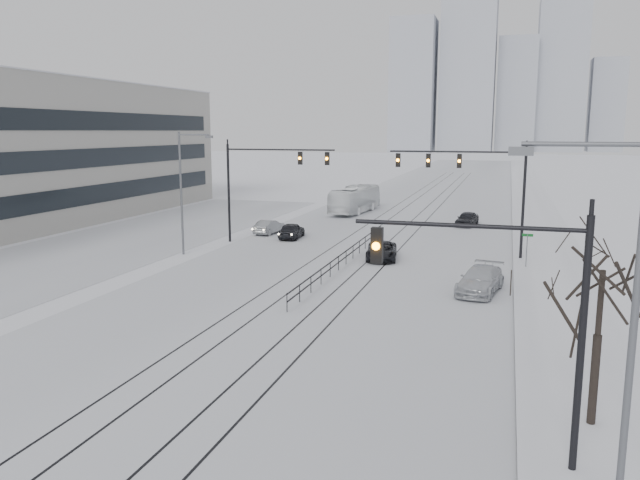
{
  "coord_description": "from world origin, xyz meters",
  "views": [
    {
      "loc": [
        10.37,
        -10.64,
        9.06
      ],
      "look_at": [
        0.73,
        21.37,
        3.2
      ],
      "focal_mm": 35.0,
      "sensor_mm": 36.0,
      "label": 1
    }
  ],
  "objects_px": {
    "sedan_sb_inner": "(292,231)",
    "sedan_sb_outer": "(269,227)",
    "bare_tree": "(602,287)",
    "box_truck": "(355,200)",
    "sedan_nb_front": "(382,251)",
    "sedan_nb_far": "(467,219)",
    "traffic_mast_near": "(518,305)",
    "sedan_nb_right": "(480,280)"
  },
  "relations": [
    {
      "from": "sedan_sb_inner",
      "to": "sedan_nb_front",
      "type": "distance_m",
      "value": 11.16
    },
    {
      "from": "sedan_nb_far",
      "to": "box_truck",
      "type": "bearing_deg",
      "value": 163.46
    },
    {
      "from": "sedan_nb_right",
      "to": "sedan_nb_far",
      "type": "xyz_separation_m",
      "value": [
        -2.36,
        25.52,
        -0.03
      ]
    },
    {
      "from": "sedan_sb_outer",
      "to": "sedan_nb_far",
      "type": "distance_m",
      "value": 19.26
    },
    {
      "from": "bare_tree",
      "to": "sedan_nb_front",
      "type": "relative_size",
      "value": 1.36
    },
    {
      "from": "traffic_mast_near",
      "to": "box_truck",
      "type": "height_order",
      "value": "traffic_mast_near"
    },
    {
      "from": "bare_tree",
      "to": "sedan_sb_outer",
      "type": "distance_m",
      "value": 39.24
    },
    {
      "from": "sedan_nb_front",
      "to": "bare_tree",
      "type": "bearing_deg",
      "value": -73.13
    },
    {
      "from": "sedan_sb_outer",
      "to": "sedan_nb_front",
      "type": "relative_size",
      "value": 0.84
    },
    {
      "from": "bare_tree",
      "to": "box_truck",
      "type": "distance_m",
      "value": 51.64
    },
    {
      "from": "bare_tree",
      "to": "box_truck",
      "type": "relative_size",
      "value": 0.58
    },
    {
      "from": "sedan_nb_front",
      "to": "traffic_mast_near",
      "type": "bearing_deg",
      "value": -80.31
    },
    {
      "from": "sedan_sb_inner",
      "to": "box_truck",
      "type": "distance_m",
      "value": 18.09
    },
    {
      "from": "traffic_mast_near",
      "to": "bare_tree",
      "type": "height_order",
      "value": "traffic_mast_near"
    },
    {
      "from": "sedan_sb_inner",
      "to": "sedan_nb_front",
      "type": "height_order",
      "value": "sedan_sb_inner"
    },
    {
      "from": "sedan_nb_far",
      "to": "sedan_sb_outer",
      "type": "bearing_deg",
      "value": -138.74
    },
    {
      "from": "sedan_nb_far",
      "to": "box_truck",
      "type": "xyz_separation_m",
      "value": [
        -12.68,
        6.52,
        0.78
      ]
    },
    {
      "from": "sedan_sb_outer",
      "to": "box_truck",
      "type": "xyz_separation_m",
      "value": [
        3.91,
        16.32,
        0.85
      ]
    },
    {
      "from": "sedan_nb_front",
      "to": "sedan_nb_far",
      "type": "xyz_separation_m",
      "value": [
        4.8,
        18.01,
        0.06
      ]
    },
    {
      "from": "bare_tree",
      "to": "box_truck",
      "type": "bearing_deg",
      "value": 111.72
    },
    {
      "from": "sedan_sb_inner",
      "to": "sedan_nb_front",
      "type": "relative_size",
      "value": 0.89
    },
    {
      "from": "sedan_nb_far",
      "to": "box_truck",
      "type": "relative_size",
      "value": 0.38
    },
    {
      "from": "bare_tree",
      "to": "sedan_sb_outer",
      "type": "relative_size",
      "value": 1.62
    },
    {
      "from": "sedan_sb_outer",
      "to": "sedan_nb_front",
      "type": "height_order",
      "value": "sedan_nb_front"
    },
    {
      "from": "sedan_nb_right",
      "to": "box_truck",
      "type": "distance_m",
      "value": 35.4
    },
    {
      "from": "sedan_nb_front",
      "to": "box_truck",
      "type": "xyz_separation_m",
      "value": [
        -7.88,
        24.53,
        0.84
      ]
    },
    {
      "from": "sedan_nb_front",
      "to": "sedan_sb_inner",
      "type": "bearing_deg",
      "value": 135.63
    },
    {
      "from": "sedan_sb_inner",
      "to": "sedan_nb_right",
      "type": "xyz_separation_m",
      "value": [
        16.23,
        -14.01,
        0.04
      ]
    },
    {
      "from": "sedan_sb_inner",
      "to": "sedan_sb_outer",
      "type": "relative_size",
      "value": 1.05
    },
    {
      "from": "sedan_nb_front",
      "to": "sedan_nb_right",
      "type": "xyz_separation_m",
      "value": [
        7.16,
        -7.5,
        0.1
      ]
    },
    {
      "from": "bare_tree",
      "to": "sedan_nb_right",
      "type": "height_order",
      "value": "bare_tree"
    },
    {
      "from": "sedan_nb_far",
      "to": "sedan_nb_front",
      "type": "bearing_deg",
      "value": -94.24
    },
    {
      "from": "sedan_sb_inner",
      "to": "traffic_mast_near",
      "type": "bearing_deg",
      "value": 113.99
    },
    {
      "from": "traffic_mast_near",
      "to": "sedan_nb_front",
      "type": "relative_size",
      "value": 1.56
    },
    {
      "from": "bare_tree",
      "to": "sedan_nb_right",
      "type": "bearing_deg",
      "value": 104.29
    },
    {
      "from": "bare_tree",
      "to": "sedan_nb_front",
      "type": "xyz_separation_m",
      "value": [
        -11.2,
        23.36,
        -3.87
      ]
    },
    {
      "from": "bare_tree",
      "to": "box_truck",
      "type": "height_order",
      "value": "bare_tree"
    },
    {
      "from": "bare_tree",
      "to": "sedan_nb_far",
      "type": "height_order",
      "value": "bare_tree"
    },
    {
      "from": "traffic_mast_near",
      "to": "sedan_sb_inner",
      "type": "height_order",
      "value": "traffic_mast_near"
    },
    {
      "from": "sedan_sb_outer",
      "to": "box_truck",
      "type": "height_order",
      "value": "box_truck"
    },
    {
      "from": "sedan_sb_outer",
      "to": "sedan_nb_right",
      "type": "height_order",
      "value": "sedan_nb_right"
    },
    {
      "from": "bare_tree",
      "to": "traffic_mast_near",
      "type": "bearing_deg",
      "value": -128.76
    }
  ]
}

